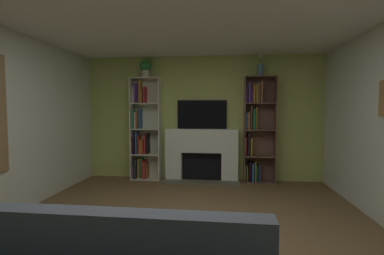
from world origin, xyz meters
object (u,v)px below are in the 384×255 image
potted_plant (145,68)px  coffee_table (135,251)px  vase_with_flowers (261,69)px  bookshelf_right (256,129)px  bookshelf_left (143,132)px  tv (202,115)px  fireplace (202,153)px

potted_plant → coffee_table: potted_plant is taller
potted_plant → vase_with_flowers: vase_with_flowers is taller
bookshelf_right → vase_with_flowers: vase_with_flowers is taller
bookshelf_left → coffee_table: (0.96, -3.56, -0.65)m
bookshelf_left → bookshelf_right: 2.27m
tv → coffee_table: 3.79m
fireplace → coffee_table: (-0.24, -3.55, -0.24)m
tv → potted_plant: bearing=-174.0°
coffee_table → bookshelf_right: bearing=69.8°
potted_plant → vase_with_flowers: bearing=-0.0°
tv → vase_with_flowers: vase_with_flowers is taller
tv → bookshelf_left: 1.26m
fireplace → bookshelf_right: bearing=0.7°
tv → potted_plant: 1.48m
tv → coffee_table: size_ratio=1.14×
tv → bookshelf_left: bookshelf_left is taller
tv → potted_plant: size_ratio=2.80×
vase_with_flowers → bookshelf_left: bearing=179.1°
fireplace → coffee_table: fireplace is taller
bookshelf_right → potted_plant: 2.52m
fireplace → bookshelf_left: size_ratio=0.75×
bookshelf_left → bookshelf_right: bearing=0.0°
vase_with_flowers → coffee_table: bearing=-111.3°
fireplace → vase_with_flowers: (1.13, -0.03, 1.66)m
bookshelf_right → potted_plant: (-2.20, -0.04, 1.23)m
bookshelf_left → vase_with_flowers: bearing=-0.9°
fireplace → bookshelf_right: size_ratio=0.75×
tv → coffee_table: (-0.24, -3.65, -1.02)m
bookshelf_left → coffee_table: 3.75m
bookshelf_left → bookshelf_right: (2.27, 0.00, 0.07)m
fireplace → tv: tv is taller
bookshelf_right → bookshelf_left: bearing=-180.0°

